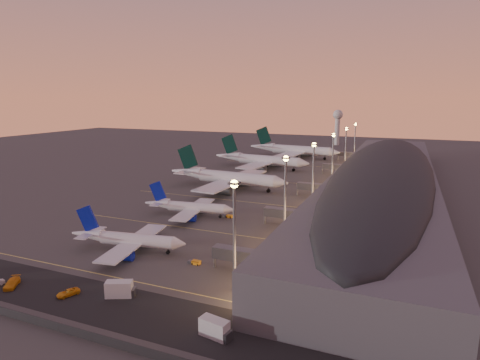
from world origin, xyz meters
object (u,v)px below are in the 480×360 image
(catering_truck_b, at_px, (216,329))
(service_van_d, at_px, (68,293))
(baggage_tug_a, at_px, (195,262))
(service_van_b, at_px, (12,283))
(airliner_wide_far, at_px, (293,150))
(airliner_wide_mid, at_px, (260,160))
(airliner_narrow_south, at_px, (127,239))
(baggage_tug_c, at_px, (229,216))
(baggage_tug_b, at_px, (248,269))
(catering_truck_a, at_px, (121,289))
(airliner_narrow_north, at_px, (189,207))
(radar_tower, at_px, (338,121))
(airliner_wide_near, at_px, (227,177))

(catering_truck_b, bearing_deg, service_van_d, -172.06)
(baggage_tug_a, distance_m, service_van_b, 43.30)
(catering_truck_b, xyz_separation_m, service_van_d, (-37.37, 1.55, -0.93))
(airliner_wide_far, bearing_deg, service_van_b, -85.52)
(airliner_wide_mid, bearing_deg, airliner_narrow_south, -79.83)
(baggage_tug_c, distance_m, service_van_b, 73.88)
(baggage_tug_a, xyz_separation_m, baggage_tug_b, (14.66, 1.37, 0.02))
(airliner_wide_mid, relative_size, catering_truck_b, 9.84)
(catering_truck_b, height_order, service_van_b, catering_truck_b)
(catering_truck_b, bearing_deg, airliner_wide_far, 111.99)
(airliner_narrow_south, height_order, airliner_wide_mid, airliner_wide_mid)
(catering_truck_a, distance_m, catering_truck_b, 26.84)
(airliner_wide_far, distance_m, baggage_tug_c, 156.59)
(airliner_narrow_north, distance_m, radar_tower, 252.90)
(airliner_narrow_south, height_order, radar_tower, radar_tower)
(airliner_wide_mid, bearing_deg, service_van_d, -78.89)
(airliner_narrow_north, bearing_deg, baggage_tug_c, 5.09)
(airliner_wide_near, distance_m, radar_tower, 205.63)
(airliner_narrow_north, xyz_separation_m, airliner_wide_near, (-6.24, 47.85, 1.97))
(baggage_tug_b, distance_m, catering_truck_a, 31.48)
(airliner_wide_near, height_order, catering_truck_a, airliner_wide_near)
(radar_tower, bearing_deg, catering_truck_b, -84.61)
(baggage_tug_a, distance_m, catering_truck_a, 22.88)
(airliner_narrow_north, height_order, service_van_d, airliner_narrow_north)
(catering_truck_a, bearing_deg, baggage_tug_c, 67.67)
(airliner_narrow_south, relative_size, baggage_tug_b, 9.19)
(airliner_narrow_south, xyz_separation_m, baggage_tug_a, (22.57, -1.15, -2.84))
(baggage_tug_b, xyz_separation_m, service_van_b, (-47.83, -29.20, 0.36))
(airliner_narrow_north, bearing_deg, airliner_narrow_south, -96.40)
(service_van_d, bearing_deg, airliner_wide_mid, 118.01)
(airliner_narrow_south, relative_size, service_van_b, 6.05)
(baggage_tug_a, relative_size, catering_truck_b, 0.54)
(airliner_wide_far, xyz_separation_m, baggage_tug_c, (17.78, -155.49, -5.23))
(airliner_narrow_north, height_order, service_van_b, airliner_narrow_north)
(airliner_wide_mid, relative_size, airliner_wide_far, 0.92)
(baggage_tug_b, relative_size, service_van_d, 0.79)
(airliner_narrow_north, height_order, baggage_tug_b, airliner_narrow_north)
(catering_truck_b, relative_size, service_van_b, 1.10)
(airliner_wide_near, distance_m, service_van_b, 114.31)
(airliner_wide_mid, relative_size, baggage_tug_b, 16.39)
(airliner_narrow_south, relative_size, airliner_narrow_north, 1.01)
(airliner_wide_mid, height_order, radar_tower, radar_tower)
(service_van_b, bearing_deg, airliner_narrow_north, 49.20)
(catering_truck_b, bearing_deg, radar_tower, 105.72)
(airliner_wide_near, bearing_deg, baggage_tug_a, -67.43)
(airliner_wide_far, xyz_separation_m, catering_truck_a, (20.27, -219.36, -4.02))
(catering_truck_a, relative_size, service_van_d, 1.38)
(airliner_wide_near, relative_size, radar_tower, 1.96)
(airliner_narrow_north, xyz_separation_m, catering_truck_b, (43.44, -66.16, -1.65))
(airliner_narrow_north, xyz_separation_m, radar_tower, (13.42, 251.86, 18.60))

